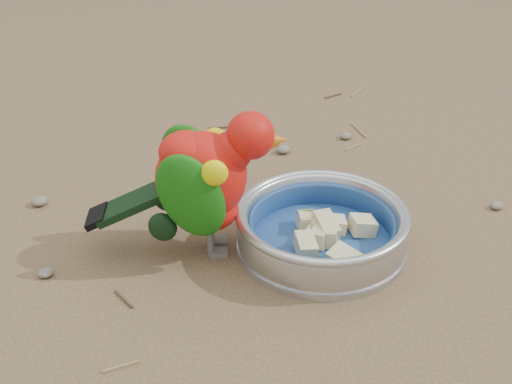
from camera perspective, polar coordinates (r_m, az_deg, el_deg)
ground at (r=0.97m, az=4.85°, el=-4.74°), size 60.00×60.00×0.00m
food_bowl at (r=0.97m, az=5.22°, el=-4.18°), size 0.23×0.23×0.02m
bowl_wall at (r=0.95m, az=5.31°, el=-2.69°), size 0.23×0.23×0.04m
fruit_wedges at (r=0.95m, az=5.29°, el=-3.05°), size 0.14×0.14×0.03m
lory_parrot at (r=0.92m, az=-4.10°, el=0.33°), size 0.26×0.22×0.19m
ground_debris at (r=1.04m, az=2.56°, el=-1.70°), size 0.90×0.80×0.01m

